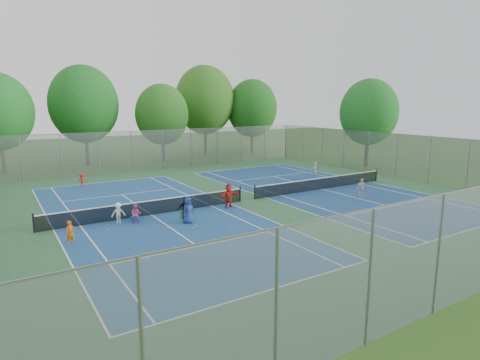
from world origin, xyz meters
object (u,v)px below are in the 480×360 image
Objects in this scene: instructor at (315,171)px; ball_hopper at (184,215)px; net_right at (322,184)px; ball_crate at (135,219)px; net_left at (151,208)px.

ball_hopper is at bearing -11.40° from instructor.
net_right is 3.78m from instructor.
instructor reaches higher than ball_hopper.
instructor reaches higher than ball_crate.
net_right is at bearing 2.75° from ball_crate.
net_left reaches higher than ball_crate.
ball_hopper is at bearing -21.65° from ball_crate.
ball_crate is at bearing -149.28° from net_left.
net_right is (14.00, 0.00, 0.00)m from net_left.
net_left is 37.01× the size of ball_crate.
ball_hopper is at bearing -52.20° from net_left.
net_right is 15.25m from ball_crate.
instructor is at bearing 12.62° from ball_crate.
net_left is 1.46m from ball_crate.
ball_crate is (-15.23, -0.73, -0.31)m from net_right.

